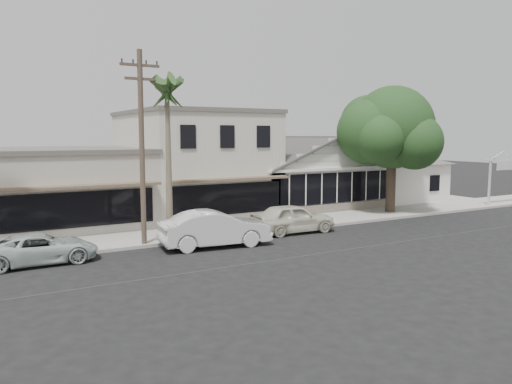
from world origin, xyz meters
TOP-DOWN VIEW (x-y plane):
  - ground at (0.00, 0.00)m, footprint 140.00×140.00m
  - sidewalk_north at (-8.00, 6.75)m, footprint 90.00×3.50m
  - corner_shop at (5.00, 12.47)m, footprint 10.40×8.60m
  - side_cottage at (13.20, 11.50)m, footprint 6.00×6.00m
  - arch_sign at (18.40, 5.30)m, footprint 4.12×0.12m
  - row_building_near at (-3.00, 13.50)m, footprint 8.00×10.00m
  - row_building_midnear at (-12.00, 13.50)m, footprint 10.00×10.00m
  - utility_pole at (-9.00, 5.20)m, footprint 1.80×0.24m
  - car_0 at (-1.12, 4.53)m, footprint 4.70×2.07m
  - car_1 at (-6.12, 3.58)m, footprint 5.33×2.38m
  - car_2 at (-13.58, 4.30)m, footprint 4.48×2.09m
  - shade_tree at (8.11, 7.00)m, footprint 7.55×6.83m
  - palm_east at (-7.59, 5.61)m, footprint 2.46×2.46m

SIDE VIEW (x-z plane):
  - ground at x=0.00m, z-range 0.00..0.00m
  - sidewalk_north at x=-8.00m, z-range 0.00..0.15m
  - car_2 at x=-13.58m, z-range 0.00..1.24m
  - car_0 at x=-1.12m, z-range 0.00..1.57m
  - car_1 at x=-6.12m, z-range 0.00..1.70m
  - side_cottage at x=13.20m, z-range 0.00..3.00m
  - row_building_midnear at x=-12.00m, z-range 0.00..4.20m
  - corner_shop at x=5.00m, z-range 0.07..5.17m
  - arch_sign at x=18.40m, z-range 1.18..5.13m
  - row_building_near at x=-3.00m, z-range 0.00..6.50m
  - utility_pole at x=-9.00m, z-range 0.29..9.29m
  - shade_tree at x=8.11m, z-range 1.33..9.71m
  - palm_east at x=-7.59m, z-range 3.01..11.37m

